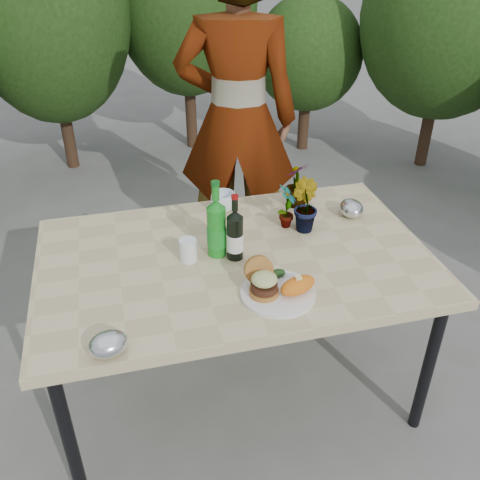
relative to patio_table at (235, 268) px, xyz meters
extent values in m
plane|color=#61615C|center=(0.00, 0.00, -0.69)|extent=(80.00, 80.00, 0.00)
cube|color=#D0BD8A|center=(0.00, 0.00, 0.04)|extent=(1.60, 1.00, 0.04)
cylinder|color=black|center=(-0.72, -0.42, -0.34)|extent=(0.05, 0.05, 0.71)
cylinder|color=black|center=(0.72, -0.42, -0.34)|extent=(0.05, 0.05, 0.71)
cylinder|color=black|center=(-0.72, 0.42, -0.34)|extent=(0.05, 0.05, 0.71)
cylinder|color=black|center=(0.72, 0.42, -0.34)|extent=(0.05, 0.05, 0.71)
cylinder|color=#382316|center=(-0.80, 2.80, -0.48)|extent=(0.10, 0.10, 0.42)
ellipsoid|color=#2A4D19|center=(-0.80, 2.80, 0.63)|extent=(1.29, 1.29, 1.81)
cylinder|color=#382316|center=(0.30, 3.00, -0.44)|extent=(0.10, 0.10, 0.50)
cylinder|color=#382316|center=(1.30, 2.70, -0.50)|extent=(0.10, 0.10, 0.38)
ellipsoid|color=#2A4D19|center=(1.30, 2.70, 0.18)|extent=(0.94, 0.94, 0.98)
cylinder|color=#382316|center=(2.20, 2.10, -0.47)|extent=(0.10, 0.10, 0.44)
ellipsoid|color=#2A4D19|center=(2.20, 2.10, 0.53)|extent=(1.35, 1.35, 1.56)
cylinder|color=white|center=(0.09, -0.28, 0.06)|extent=(0.28, 0.28, 0.01)
cylinder|color=#B7722D|center=(0.04, -0.28, 0.08)|extent=(0.11, 0.11, 0.02)
cylinder|color=#472314|center=(0.04, -0.28, 0.10)|extent=(0.10, 0.10, 0.02)
ellipsoid|color=beige|center=(0.04, -0.28, 0.14)|extent=(0.10, 0.10, 0.04)
cylinder|color=#B7722D|center=(0.04, -0.21, 0.13)|extent=(0.11, 0.06, 0.11)
ellipsoid|color=orange|center=(0.16, -0.30, 0.10)|extent=(0.17, 0.12, 0.06)
ellipsoid|color=olive|center=(0.09, -0.19, 0.08)|extent=(0.04, 0.04, 0.02)
ellipsoid|color=#193814|center=(0.12, -0.19, 0.09)|extent=(0.06, 0.04, 0.03)
cylinder|color=black|center=(0.00, 0.00, 0.15)|extent=(0.07, 0.07, 0.19)
cylinder|color=white|center=(0.00, 0.00, 0.13)|extent=(0.07, 0.07, 0.08)
cone|color=black|center=(0.00, 0.00, 0.26)|extent=(0.07, 0.07, 0.03)
cylinder|color=black|center=(0.00, 0.00, 0.30)|extent=(0.03, 0.03, 0.05)
cylinder|color=maroon|center=(0.00, 0.00, 0.34)|extent=(0.03, 0.03, 0.01)
cylinder|color=#18871F|center=(-0.07, 0.04, 0.16)|extent=(0.08, 0.08, 0.21)
cylinder|color=#198C26|center=(-0.07, 0.04, 0.14)|extent=(0.08, 0.08, 0.09)
cone|color=#18871F|center=(-0.07, 0.04, 0.29)|extent=(0.08, 0.08, 0.04)
cylinder|color=#18871F|center=(-0.07, 0.04, 0.34)|extent=(0.03, 0.03, 0.06)
cylinder|color=#0C5919|center=(-0.07, 0.04, 0.38)|extent=(0.03, 0.03, 0.02)
cylinder|color=white|center=(-0.19, 0.02, 0.10)|extent=(0.07, 0.07, 0.09)
imported|color=#21531C|center=(0.28, 0.18, 0.16)|extent=(0.11, 0.13, 0.21)
imported|color=#286121|center=(0.34, 0.14, 0.17)|extent=(0.14, 0.15, 0.23)
imported|color=#26511B|center=(0.39, 0.36, 0.16)|extent=(0.17, 0.17, 0.21)
imported|color=white|center=(0.04, 0.39, 0.10)|extent=(0.12, 0.12, 0.09)
ellipsoid|color=silver|center=(-0.52, -0.44, 0.10)|extent=(0.16, 0.14, 0.08)
ellipsoid|color=silver|center=(0.60, 0.20, 0.10)|extent=(0.12, 0.14, 0.08)
imported|color=#8D6046|center=(0.26, 1.04, 0.25)|extent=(0.79, 0.63, 1.89)
camera|label=1|loc=(-0.42, -1.77, 1.30)|focal=40.00mm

